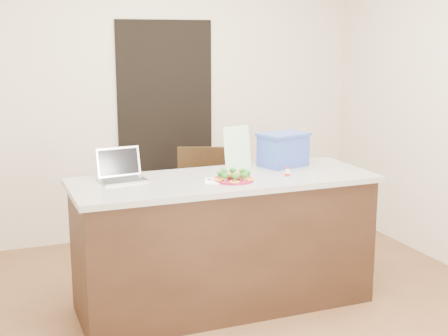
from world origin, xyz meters
name	(u,v)px	position (x,y,z in m)	size (l,w,h in m)	color
ground	(238,319)	(0.00, 0.00, 0.00)	(4.00, 4.00, 0.00)	brown
room_shell	(239,75)	(0.00, 0.00, 1.62)	(4.00, 4.00, 4.00)	white
doorway	(166,130)	(0.10, 1.98, 1.00)	(0.90, 0.02, 2.00)	black
island	(224,242)	(0.00, 0.25, 0.46)	(2.06, 0.76, 0.92)	black
plate	(234,179)	(0.02, 0.13, 0.93)	(0.26, 0.26, 0.02)	maroon
meatballs	(234,176)	(0.02, 0.13, 0.95)	(0.11, 0.10, 0.04)	olive
broccoli	(234,173)	(0.02, 0.13, 0.97)	(0.22, 0.22, 0.04)	#194D14
pepper_rings	(234,178)	(0.02, 0.13, 0.94)	(0.25, 0.26, 0.01)	yellow
napkin	(217,181)	(-0.09, 0.16, 0.92)	(0.16, 0.16, 0.01)	white
fork	(214,180)	(-0.11, 0.17, 0.93)	(0.08, 0.13, 0.00)	silver
knife	(222,180)	(-0.06, 0.14, 0.93)	(0.08, 0.19, 0.01)	silver
yogurt_bottle	(287,174)	(0.39, 0.07, 0.95)	(0.04, 0.04, 0.08)	beige
laptop	(121,171)	(-0.67, 0.44, 0.98)	(0.32, 0.26, 0.21)	#A9AAAD
leaflet	(237,148)	(0.18, 0.46, 1.08)	(0.22, 0.00, 0.31)	white
blue_box	(283,149)	(0.54, 0.44, 1.04)	(0.39, 0.33, 0.25)	#2B449E
chair	(208,198)	(0.19, 1.10, 0.54)	(0.55, 0.56, 0.96)	#321F0F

